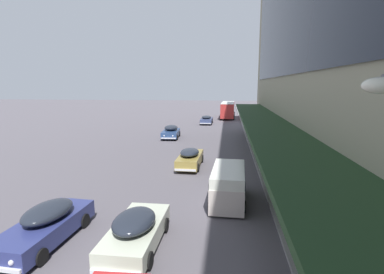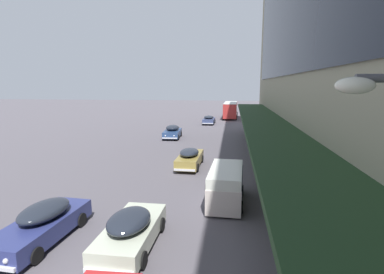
% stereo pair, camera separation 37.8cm
% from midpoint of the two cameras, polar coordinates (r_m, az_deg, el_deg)
% --- Properties ---
extents(transit_bus_kerbside_front, '(2.89, 9.35, 3.09)m').
position_cam_midpoint_polar(transit_bus_kerbside_front, '(59.05, 6.65, 5.31)').
color(transit_bus_kerbside_front, '#B12E2C').
rests_on(transit_bus_kerbside_front, ground).
extents(sedan_far_back, '(1.98, 4.66, 1.53)m').
position_cam_midpoint_polar(sedan_far_back, '(12.67, -11.51, -16.98)').
color(sedan_far_back, beige).
rests_on(sedan_far_back, ground).
extents(sedan_lead_mid, '(2.15, 4.59, 1.58)m').
position_cam_midpoint_polar(sedan_lead_mid, '(36.76, -4.32, 1.00)').
color(sedan_lead_mid, navy).
rests_on(sedan_lead_mid, ground).
extents(sedan_trailing_near, '(2.15, 5.11, 1.56)m').
position_cam_midpoint_polar(sedan_trailing_near, '(14.29, -26.73, -14.59)').
color(sedan_trailing_near, navy).
rests_on(sedan_trailing_near, ground).
extents(sedan_lead_near, '(1.99, 4.49, 1.44)m').
position_cam_midpoint_polar(sedan_lead_near, '(49.93, 2.58, 3.31)').
color(sedan_lead_near, navy).
rests_on(sedan_lead_near, ground).
extents(sedan_oncoming_rear, '(1.87, 4.79, 1.50)m').
position_cam_midpoint_polar(sedan_oncoming_rear, '(23.80, -0.84, -3.95)').
color(sedan_oncoming_rear, olive).
rests_on(sedan_oncoming_rear, ground).
extents(vw_van, '(2.04, 4.62, 1.96)m').
position_cam_midpoint_polar(vw_van, '(16.83, 6.30, -8.67)').
color(vw_van, beige).
rests_on(vw_van, ground).
extents(pedestrian_at_kerb, '(0.56, 0.40, 1.86)m').
position_cam_midpoint_polar(pedestrian_at_kerb, '(10.96, 23.95, -19.69)').
color(pedestrian_at_kerb, black).
rests_on(pedestrian_at_kerb, sidewalk_kerb).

